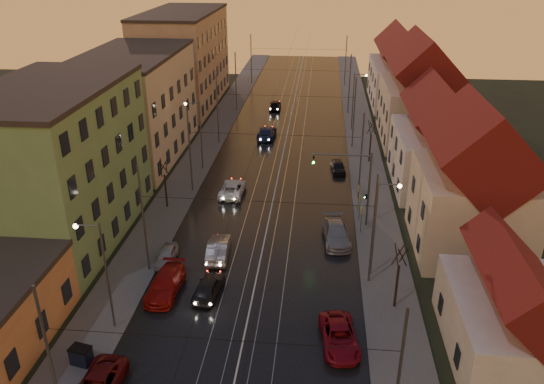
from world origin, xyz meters
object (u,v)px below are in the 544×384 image
(driving_car_3, at_px, (267,132))
(parked_left_3, at_px, (166,256))
(parked_left_2, at_px, (165,284))
(parked_right_1, at_px, (336,233))
(dumpster, at_px, (81,356))
(street_lamp_0, at_px, (101,266))
(driving_car_1, at_px, (218,248))
(street_lamp_1, at_px, (379,220))
(driving_car_4, at_px, (275,105))
(driving_car_0, at_px, (208,287))
(street_lamp_2, at_px, (198,129))
(parked_right_2, at_px, (338,167))
(street_lamp_3, at_px, (356,96))
(parked_right_0, at_px, (339,336))
(traffic_light_mast, at_px, (358,180))
(driving_car_2, at_px, (233,188))

(driving_car_3, height_order, parked_left_3, driving_car_3)
(driving_car_3, xyz_separation_m, parked_left_2, (-3.86, -35.43, -0.03))
(parked_right_1, relative_size, dumpster, 4.42)
(street_lamp_0, xyz_separation_m, parked_right_1, (15.30, 13.02, -4.12))
(driving_car_1, distance_m, parked_left_2, 6.10)
(street_lamp_1, relative_size, driving_car_1, 1.70)
(dumpster, bearing_deg, driving_car_4, 95.42)
(parked_right_1, height_order, dumpster, parked_right_1)
(parked_left_2, bearing_deg, parked_right_1, 36.79)
(driving_car_0, bearing_deg, street_lamp_0, 41.82)
(street_lamp_2, bearing_deg, driving_car_1, -73.06)
(street_lamp_0, distance_m, parked_right_2, 33.03)
(street_lamp_3, xyz_separation_m, driving_car_1, (-12.59, -34.44, -4.11))
(dumpster, bearing_deg, street_lamp_3, 80.89)
(driving_car_3, height_order, parked_right_0, driving_car_3)
(driving_car_4, bearing_deg, driving_car_1, 87.18)
(parked_right_1, distance_m, dumpster, 22.86)
(driving_car_3, bearing_deg, street_lamp_3, -157.68)
(traffic_light_mast, distance_m, driving_car_4, 38.97)
(parked_right_1, bearing_deg, traffic_light_mast, 53.37)
(street_lamp_1, relative_size, driving_car_2, 1.60)
(driving_car_3, bearing_deg, traffic_light_mast, 116.09)
(parked_left_2, distance_m, parked_right_0, 13.44)
(driving_car_0, distance_m, parked_left_3, 5.92)
(parked_left_3, bearing_deg, street_lamp_2, 91.91)
(parked_left_2, height_order, parked_right_0, parked_left_2)
(traffic_light_mast, height_order, parked_right_1, traffic_light_mast)
(driving_car_0, height_order, parked_right_1, parked_right_1)
(driving_car_1, height_order, parked_left_3, driving_car_1)
(street_lamp_0, distance_m, parked_left_2, 6.48)
(dumpster, bearing_deg, traffic_light_mast, 60.46)
(street_lamp_1, relative_size, parked_right_2, 2.19)
(street_lamp_1, xyz_separation_m, parked_left_2, (-15.57, -3.77, -4.14))
(parked_right_1, bearing_deg, street_lamp_2, 130.08)
(street_lamp_1, bearing_deg, traffic_light_mast, 97.91)
(traffic_light_mast, xyz_separation_m, driving_car_4, (-10.68, 37.27, -3.86))
(driving_car_4, distance_m, parked_left_3, 45.22)
(street_lamp_2, xyz_separation_m, parked_right_2, (15.77, 0.70, -4.26))
(street_lamp_1, bearing_deg, parked_left_2, -166.38)
(street_lamp_2, height_order, parked_right_2, street_lamp_2)
(traffic_light_mast, distance_m, dumpster, 26.55)
(parked_right_0, xyz_separation_m, parked_right_1, (0.00, 13.31, 0.10))
(street_lamp_3, distance_m, driving_car_4, 15.56)
(driving_car_4, bearing_deg, driving_car_0, 87.59)
(driving_car_1, distance_m, driving_car_4, 43.72)
(driving_car_1, bearing_deg, street_lamp_2, -76.96)
(driving_car_1, bearing_deg, street_lamp_0, 55.65)
(driving_car_3, bearing_deg, parked_right_0, 104.39)
(driving_car_0, distance_m, parked_right_2, 26.39)
(driving_car_4, distance_m, dumpster, 57.26)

